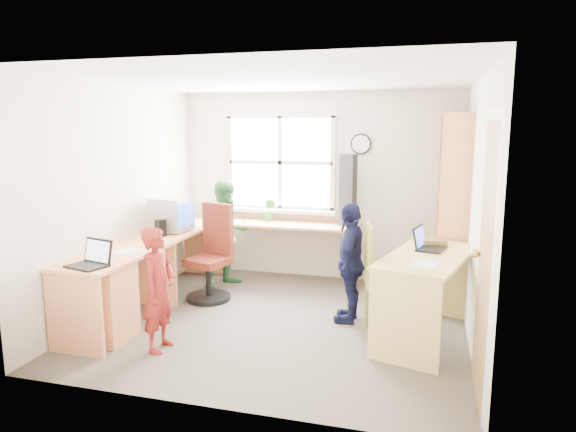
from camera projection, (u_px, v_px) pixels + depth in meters
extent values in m
cube|color=#4A423A|center=(282.00, 322.00, 5.23)|extent=(3.60, 3.40, 0.02)
cube|color=white|center=(281.00, 78.00, 4.82)|extent=(3.60, 3.40, 0.02)
cube|color=silver|center=(318.00, 186.00, 6.65)|extent=(3.60, 0.02, 2.40)
cube|color=silver|center=(210.00, 242.00, 3.40)|extent=(3.60, 0.02, 2.40)
cube|color=silver|center=(119.00, 198.00, 5.50)|extent=(0.02, 3.40, 2.40)
cube|color=silver|center=(477.00, 213.00, 4.55)|extent=(0.02, 3.40, 2.40)
cube|color=white|center=(280.00, 163.00, 6.70)|extent=(1.40, 0.01, 1.20)
cube|color=white|center=(280.00, 163.00, 6.70)|extent=(1.48, 0.04, 1.28)
cube|color=#9E7244|center=(484.00, 265.00, 3.59)|extent=(0.02, 0.82, 2.00)
sphere|color=gold|center=(475.00, 253.00, 3.92)|extent=(0.07, 0.07, 0.07)
cylinder|color=black|center=(361.00, 144.00, 6.38)|extent=(0.26, 0.03, 0.26)
cylinder|color=white|center=(361.00, 144.00, 6.37)|extent=(0.22, 0.01, 0.22)
cube|color=#FF9F66|center=(152.00, 241.00, 5.59)|extent=(0.60, 2.70, 0.03)
cube|color=#FF9F66|center=(293.00, 224.00, 6.52)|extent=(1.65, 0.56, 0.03)
cube|color=#FF9F66|center=(153.00, 274.00, 5.65)|extent=(0.56, 0.03, 0.72)
cube|color=#FF9F66|center=(74.00, 315.00, 4.40)|extent=(0.56, 0.03, 0.72)
cube|color=#FF9F66|center=(204.00, 247.00, 6.91)|extent=(0.56, 0.03, 0.72)
cube|color=#FF9F66|center=(356.00, 257.00, 6.37)|extent=(0.03, 0.52, 0.72)
cube|color=#FF9F66|center=(101.00, 301.00, 4.75)|extent=(0.54, 0.45, 0.72)
cube|color=#F2D379|center=(428.00, 256.00, 4.69)|extent=(0.98, 1.51, 0.03)
cube|color=#F2D379|center=(404.00, 322.00, 4.18)|extent=(0.59, 0.18, 0.77)
cube|color=#F2D379|center=(444.00, 280.00, 5.33)|extent=(0.59, 0.18, 0.77)
cube|color=#FF9F66|center=(454.00, 216.00, 5.26)|extent=(0.30, 0.02, 2.10)
cube|color=#FF9F66|center=(450.00, 203.00, 6.21)|extent=(0.30, 0.02, 2.10)
cube|color=#FF9F66|center=(457.00, 115.00, 5.56)|extent=(0.30, 1.00, 0.02)
cube|color=#FF9F66|center=(447.00, 294.00, 5.91)|extent=(0.30, 1.00, 0.02)
cube|color=#FF9F66|center=(449.00, 264.00, 5.85)|extent=(0.30, 1.00, 0.02)
cube|color=#FF9F66|center=(451.00, 231.00, 5.78)|extent=(0.30, 1.00, 0.02)
cube|color=#FF9F66|center=(453.00, 198.00, 5.72)|extent=(0.30, 1.00, 0.02)
cube|color=#FF9F66|center=(454.00, 163.00, 5.65)|extent=(0.30, 1.00, 0.02)
cube|color=#FF9F66|center=(456.00, 128.00, 5.59)|extent=(0.30, 1.00, 0.02)
cube|color=red|center=(449.00, 289.00, 5.60)|extent=(0.25, 0.28, 0.27)
cube|color=#1A559F|center=(448.00, 280.00, 5.90)|extent=(0.25, 0.30, 0.29)
cube|color=#1F8430|center=(447.00, 273.00, 6.18)|extent=(0.25, 0.26, 0.30)
cube|color=gold|center=(451.00, 256.00, 5.53)|extent=(0.25, 0.28, 0.30)
cube|color=#743584|center=(450.00, 248.00, 5.84)|extent=(0.25, 0.30, 0.32)
cube|color=orange|center=(449.00, 244.00, 6.12)|extent=(0.25, 0.26, 0.29)
cube|color=#272727|center=(453.00, 221.00, 5.47)|extent=(0.25, 0.28, 0.32)
cube|color=silver|center=(451.00, 217.00, 5.77)|extent=(0.25, 0.30, 0.29)
cube|color=red|center=(450.00, 212.00, 6.06)|extent=(0.25, 0.26, 0.30)
cube|color=#1A559F|center=(455.00, 187.00, 5.41)|extent=(0.25, 0.28, 0.29)
cube|color=#1F8430|center=(453.00, 183.00, 5.71)|extent=(0.25, 0.30, 0.30)
cube|color=gold|center=(452.00, 179.00, 5.99)|extent=(0.25, 0.26, 0.32)
cube|color=#743584|center=(457.00, 150.00, 5.34)|extent=(0.25, 0.28, 0.30)
cube|color=orange|center=(455.00, 148.00, 5.64)|extent=(0.25, 0.30, 0.32)
cube|color=#272727|center=(454.00, 148.00, 5.93)|extent=(0.25, 0.26, 0.29)
cylinder|color=black|center=(209.00, 297.00, 5.89)|extent=(0.62, 0.62, 0.05)
cylinder|color=black|center=(208.00, 280.00, 5.85)|extent=(0.07, 0.07, 0.38)
cube|color=maroon|center=(208.00, 261.00, 5.82)|extent=(0.51, 0.51, 0.08)
cube|color=maroon|center=(218.00, 229.00, 5.93)|extent=(0.40, 0.18, 0.60)
cylinder|color=#969F35|center=(371.00, 317.00, 4.67)|extent=(0.05, 0.05, 0.49)
cylinder|color=#969F35|center=(415.00, 318.00, 4.65)|extent=(0.05, 0.05, 0.49)
cylinder|color=#969F35|center=(367.00, 303.00, 5.06)|extent=(0.05, 0.05, 0.49)
cylinder|color=#969F35|center=(407.00, 303.00, 5.03)|extent=(0.05, 0.05, 0.49)
cube|color=#969F35|center=(391.00, 284.00, 4.81)|extent=(0.55, 0.55, 0.04)
cube|color=#969F35|center=(369.00, 254.00, 4.77)|extent=(0.12, 0.44, 0.55)
cube|color=#ACACB0|center=(172.00, 230.00, 6.01)|extent=(0.33, 0.27, 0.02)
cube|color=#ACACB0|center=(171.00, 214.00, 5.97)|extent=(0.45, 0.41, 0.38)
cube|color=#3F72F2|center=(186.00, 215.00, 5.89)|extent=(0.05, 0.31, 0.27)
cube|color=black|center=(87.00, 266.00, 4.46)|extent=(0.38, 0.32, 0.02)
cube|color=black|center=(98.00, 251.00, 4.55)|extent=(0.34, 0.14, 0.22)
cube|color=white|center=(97.00, 251.00, 4.55)|extent=(0.29, 0.11, 0.18)
cube|color=black|center=(432.00, 249.00, 4.86)|extent=(0.31, 0.37, 0.02)
cube|color=black|center=(419.00, 237.00, 4.90)|extent=(0.14, 0.32, 0.21)
cube|color=#3F72F2|center=(420.00, 237.00, 4.90)|extent=(0.11, 0.28, 0.17)
cube|color=black|center=(161.00, 228.00, 5.72)|extent=(0.12, 0.12, 0.19)
cube|color=black|center=(184.00, 221.00, 6.19)|extent=(0.09, 0.09, 0.18)
cube|color=black|center=(348.00, 190.00, 6.34)|extent=(0.21, 0.19, 0.88)
cube|color=red|center=(429.00, 241.00, 5.12)|extent=(0.35, 0.35, 0.05)
cube|color=white|center=(125.00, 252.00, 5.01)|extent=(0.22, 0.30, 0.00)
cube|color=white|center=(425.00, 264.00, 4.34)|extent=(0.26, 0.33, 0.00)
imported|color=#307933|center=(270.00, 210.00, 6.64)|extent=(0.19, 0.17, 0.29)
imported|color=maroon|center=(159.00, 289.00, 4.49)|extent=(0.27, 0.41, 1.10)
imported|color=#2F773D|center=(228.00, 234.00, 6.33)|extent=(0.75, 0.80, 1.31)
imported|color=#121538|center=(350.00, 263.00, 5.16)|extent=(0.31, 0.72, 1.22)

